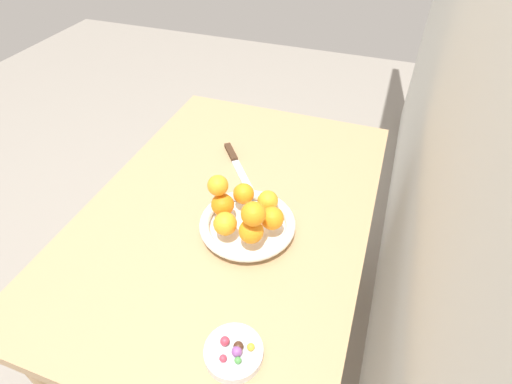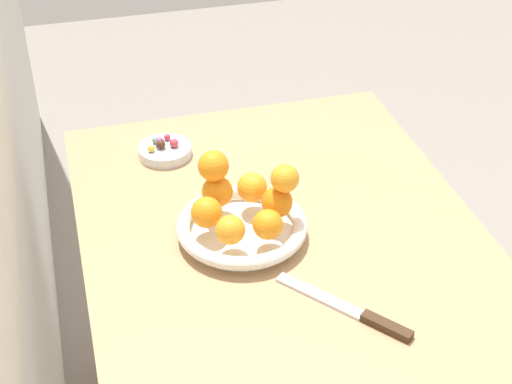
# 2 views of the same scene
# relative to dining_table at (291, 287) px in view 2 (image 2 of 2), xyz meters

# --- Properties ---
(dining_table) EXTENTS (1.10, 0.76, 0.74)m
(dining_table) POSITION_rel_dining_table_xyz_m (0.00, 0.00, 0.00)
(dining_table) COLOR tan
(dining_table) RESTS_ON ground_plane
(fruit_bowl) EXTENTS (0.25, 0.25, 0.04)m
(fruit_bowl) POSITION_rel_dining_table_xyz_m (0.07, 0.08, 0.11)
(fruit_bowl) COLOR white
(fruit_bowl) RESTS_ON dining_table
(candy_dish) EXTENTS (0.12, 0.12, 0.02)m
(candy_dish) POSITION_rel_dining_table_xyz_m (0.39, 0.17, 0.10)
(candy_dish) COLOR silver
(candy_dish) RESTS_ON dining_table
(orange_0) EXTENTS (0.05, 0.05, 0.05)m
(orange_0) POSITION_rel_dining_table_xyz_m (0.01, 0.11, 0.16)
(orange_0) COLOR orange
(orange_0) RESTS_ON fruit_bowl
(orange_1) EXTENTS (0.06, 0.06, 0.06)m
(orange_1) POSITION_rel_dining_table_xyz_m (0.01, 0.05, 0.16)
(orange_1) COLOR orange
(orange_1) RESTS_ON fruit_bowl
(orange_2) EXTENTS (0.06, 0.06, 0.06)m
(orange_2) POSITION_rel_dining_table_xyz_m (0.06, 0.01, 0.16)
(orange_2) COLOR orange
(orange_2) RESTS_ON fruit_bowl
(orange_3) EXTENTS (0.06, 0.06, 0.06)m
(orange_3) POSITION_rel_dining_table_xyz_m (0.12, 0.04, 0.16)
(orange_3) COLOR orange
(orange_3) RESTS_ON fruit_bowl
(orange_4) EXTENTS (0.06, 0.06, 0.06)m
(orange_4) POSITION_rel_dining_table_xyz_m (0.13, 0.11, 0.16)
(orange_4) COLOR orange
(orange_4) RESTS_ON fruit_bowl
(orange_5) EXTENTS (0.06, 0.06, 0.06)m
(orange_5) POSITION_rel_dining_table_xyz_m (0.07, 0.15, 0.16)
(orange_5) COLOR orange
(orange_5) RESTS_ON fruit_bowl
(orange_6) EXTENTS (0.05, 0.05, 0.05)m
(orange_6) POSITION_rel_dining_table_xyz_m (0.06, 0.00, 0.21)
(orange_6) COLOR orange
(orange_6) RESTS_ON orange_2
(orange_7) EXTENTS (0.06, 0.06, 0.06)m
(orange_7) POSITION_rel_dining_table_xyz_m (0.13, 0.12, 0.22)
(orange_7) COLOR orange
(orange_7) RESTS_ON orange_4
(candy_ball_0) EXTENTS (0.02, 0.02, 0.02)m
(candy_ball_0) POSITION_rel_dining_table_xyz_m (0.38, 0.15, 0.12)
(candy_ball_0) COLOR #C6384C
(candy_ball_0) RESTS_ON candy_dish
(candy_ball_1) EXTENTS (0.02, 0.02, 0.02)m
(candy_ball_1) POSITION_rel_dining_table_xyz_m (0.39, 0.18, 0.12)
(candy_ball_1) COLOR #472819
(candy_ball_1) RESTS_ON candy_dish
(candy_ball_2) EXTENTS (0.01, 0.01, 0.01)m
(candy_ball_2) POSITION_rel_dining_table_xyz_m (0.42, 0.16, 0.12)
(candy_ball_2) COLOR #C6384C
(candy_ball_2) RESTS_ON candy_dish
(candy_ball_3) EXTENTS (0.01, 0.01, 0.01)m
(candy_ball_3) POSITION_rel_dining_table_xyz_m (0.39, 0.18, 0.12)
(candy_ball_3) COLOR gold
(candy_ball_3) RESTS_ON candy_dish
(candy_ball_4) EXTENTS (0.02, 0.02, 0.02)m
(candy_ball_4) POSITION_rel_dining_table_xyz_m (0.38, 0.20, 0.12)
(candy_ball_4) COLOR gold
(candy_ball_4) RESTS_ON candy_dish
(candy_ball_5) EXTENTS (0.02, 0.02, 0.02)m
(candy_ball_5) POSITION_rel_dining_table_xyz_m (0.40, 0.18, 0.12)
(candy_ball_5) COLOR #8C4C99
(candy_ball_5) RESTS_ON candy_dish
(candy_ball_6) EXTENTS (0.01, 0.01, 0.01)m
(candy_ball_6) POSITION_rel_dining_table_xyz_m (0.38, 0.15, 0.12)
(candy_ball_6) COLOR #472819
(candy_ball_6) RESTS_ON candy_dish
(candy_ball_7) EXTENTS (0.01, 0.01, 0.01)m
(candy_ball_7) POSITION_rel_dining_table_xyz_m (0.41, 0.19, 0.12)
(candy_ball_7) COLOR #4C9947
(candy_ball_7) RESTS_ON candy_dish
(knife) EXTENTS (0.22, 0.18, 0.01)m
(knife) POSITION_rel_dining_table_xyz_m (-0.18, -0.05, 0.09)
(knife) COLOR #3F2819
(knife) RESTS_ON dining_table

